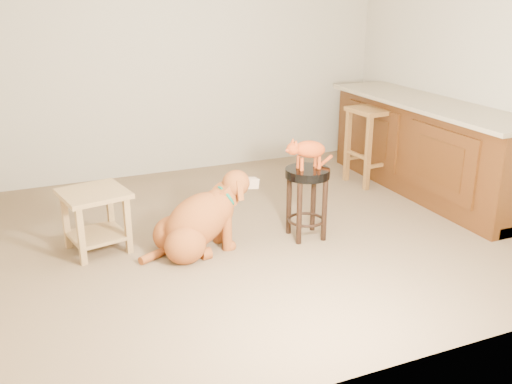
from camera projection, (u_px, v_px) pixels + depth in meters
name	position (u px, v px, depth m)	size (l,w,h in m)	color
floor	(264.00, 231.00, 4.95)	(4.50, 4.00, 0.01)	brown
room_shell	(265.00, 32.00, 4.39)	(4.54, 4.04, 2.62)	#ADA38B
cabinet_run	(427.00, 150.00, 5.78)	(0.70, 2.56, 0.94)	#4C270D
padded_stool	(307.00, 189.00, 4.71)	(0.37, 0.37, 0.60)	black
wood_stool	(371.00, 144.00, 6.06)	(0.47, 0.47, 0.82)	brown
side_table	(95.00, 212.00, 4.49)	(0.57, 0.57, 0.50)	olive
golden_retriever	(199.00, 222.00, 4.50)	(1.06, 0.55, 0.67)	brown
tabby_kitten	(307.00, 150.00, 4.59)	(0.46, 0.16, 0.29)	#90320E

